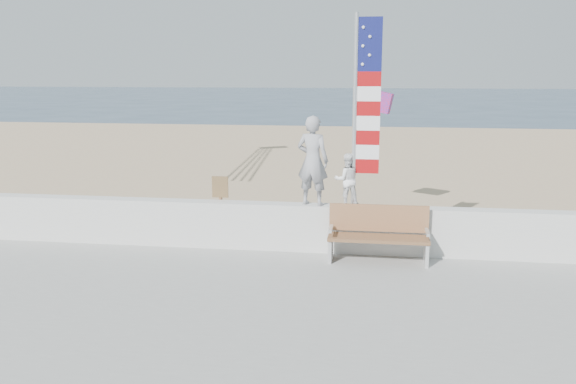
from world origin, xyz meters
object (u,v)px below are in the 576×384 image
(child, at_px, (347,180))
(flag, at_px, (362,103))
(bench, at_px, (378,233))
(adult, at_px, (313,161))

(child, xyz_separation_m, flag, (0.25, -0.00, 1.42))
(bench, bearing_deg, flag, 128.42)
(flag, bearing_deg, adult, 179.98)
(adult, relative_size, bench, 0.93)
(child, relative_size, flag, 0.28)
(child, bearing_deg, bench, 127.89)
(flag, bearing_deg, child, 179.94)
(adult, relative_size, child, 1.70)
(adult, bearing_deg, child, -163.92)
(flag, bearing_deg, bench, -51.58)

